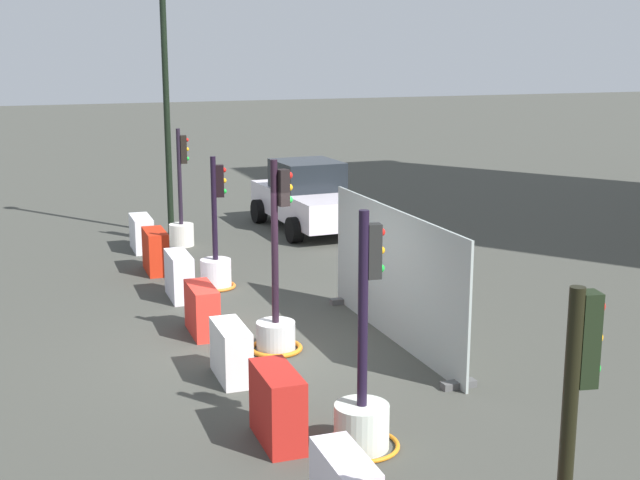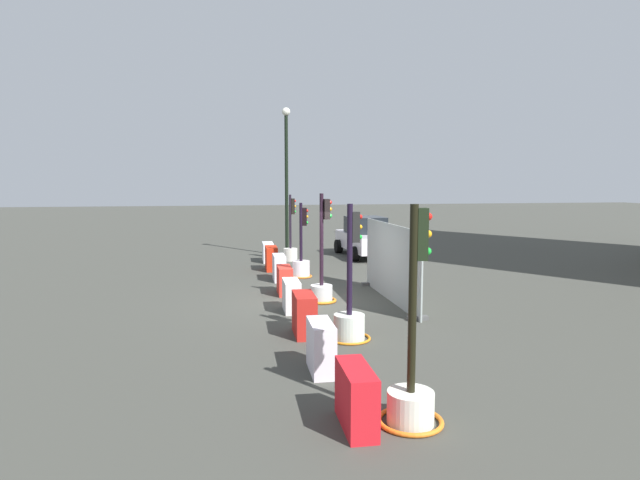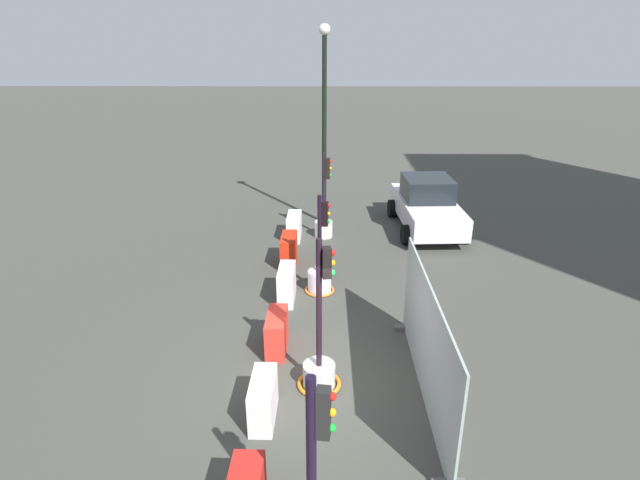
{
  "view_description": "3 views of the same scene",
  "coord_description": "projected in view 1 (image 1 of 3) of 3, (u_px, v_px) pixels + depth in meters",
  "views": [
    {
      "loc": [
        12.4,
        -3.76,
        4.67
      ],
      "look_at": [
        1.39,
        0.3,
        2.02
      ],
      "focal_mm": 48.85,
      "sensor_mm": 36.0,
      "label": 1
    },
    {
      "loc": [
        14.17,
        -2.52,
        3.32
      ],
      "look_at": [
        -1.09,
        0.22,
        1.59
      ],
      "focal_mm": 29.56,
      "sensor_mm": 36.0,
      "label": 2
    },
    {
      "loc": [
        8.03,
        0.13,
        6.18
      ],
      "look_at": [
        -2.47,
        0.05,
        1.94
      ],
      "focal_mm": 28.67,
      "sensor_mm": 36.0,
      "label": 3
    }
  ],
  "objects": [
    {
      "name": "construction_barrier_2",
      "position": [
        179.0,
        276.0,
        16.27
      ],
      "size": [
        1.07,
        0.41,
        0.87
      ],
      "color": "silver",
      "rests_on": "ground_plane"
    },
    {
      "name": "construction_barrier_4",
      "position": [
        231.0,
        352.0,
        12.35
      ],
      "size": [
        1.03,
        0.42,
        0.79
      ],
      "color": "silver",
      "rests_on": "ground_plane"
    },
    {
      "name": "traffic_light_0",
      "position": [
        182.0,
        223.0,
        20.52
      ],
      "size": [
        0.58,
        0.58,
        2.77
      ],
      "color": "silver",
      "rests_on": "ground_plane"
    },
    {
      "name": "traffic_light_3",
      "position": [
        362.0,
        408.0,
        10.21
      ],
      "size": [
        0.92,
        0.92,
        2.86
      ],
      "color": "silver",
      "rests_on": "ground_plane"
    },
    {
      "name": "traffic_light_1",
      "position": [
        216.0,
        265.0,
        16.98
      ],
      "size": [
        0.77,
        0.77,
        2.59
      ],
      "color": "silver",
      "rests_on": "ground_plane"
    },
    {
      "name": "site_fence_panel",
      "position": [
        394.0,
        278.0,
        13.84
      ],
      "size": [
        4.79,
        0.5,
        2.15
      ],
      "color": "#97A29E",
      "rests_on": "ground_plane"
    },
    {
      "name": "construction_barrier_5",
      "position": [
        277.0,
        406.0,
        10.36
      ],
      "size": [
        1.04,
        0.45,
        0.91
      ],
      "color": "#B32019",
      "rests_on": "ground_plane"
    },
    {
      "name": "street_lamp_post",
      "position": [
        165.0,
        77.0,
        21.04
      ],
      "size": [
        0.36,
        0.36,
        6.5
      ],
      "color": "black",
      "rests_on": "ground_plane"
    },
    {
      "name": "construction_barrier_0",
      "position": [
        142.0,
        233.0,
        20.11
      ],
      "size": [
        1.14,
        0.45,
        0.79
      ],
      "color": "silver",
      "rests_on": "ground_plane"
    },
    {
      "name": "ground_plane",
      "position": [
        271.0,
        349.0,
        13.64
      ],
      "size": [
        120.0,
        120.0,
        0.0
      ],
      "primitive_type": "plane",
      "color": "#3E3E38"
    },
    {
      "name": "car_white_van",
      "position": [
        309.0,
        197.0,
        22.35
      ],
      "size": [
        4.32,
        2.29,
        1.75
      ],
      "color": "silver",
      "rests_on": "ground_plane"
    },
    {
      "name": "construction_barrier_3",
      "position": [
        202.0,
        310.0,
        14.27
      ],
      "size": [
        1.05,
        0.42,
        0.82
      ],
      "color": "red",
      "rests_on": "ground_plane"
    },
    {
      "name": "traffic_light_2",
      "position": [
        276.0,
        318.0,
        13.46
      ],
      "size": [
        0.83,
        0.83,
        2.99
      ],
      "color": "#BDBCBC",
      "rests_on": "ground_plane"
    },
    {
      "name": "construction_barrier_1",
      "position": [
        156.0,
        251.0,
        18.16
      ],
      "size": [
        1.07,
        0.44,
        0.89
      ],
      "color": "red",
      "rests_on": "ground_plane"
    }
  ]
}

